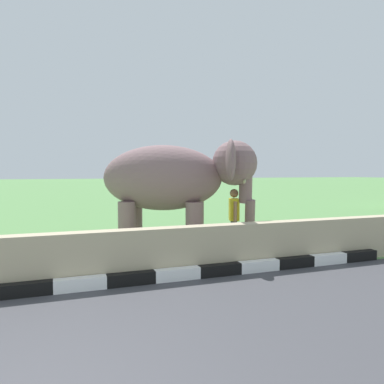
% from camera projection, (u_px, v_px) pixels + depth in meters
% --- Properties ---
extents(barrier_parapet, '(28.00, 0.36, 1.00)m').
position_uv_depth(barrier_parapet, '(133.00, 255.00, 7.02)').
color(barrier_parapet, tan).
rests_on(barrier_parapet, ground_plane).
extents(elephant, '(4.04, 3.19, 2.92)m').
position_uv_depth(elephant, '(176.00, 180.00, 9.46)').
color(elephant, '#7E6063').
rests_on(elephant, ground_plane).
extents(person_handler, '(0.36, 0.64, 1.66)m').
position_uv_depth(person_handler, '(234.00, 216.00, 9.64)').
color(person_handler, navy).
rests_on(person_handler, ground_plane).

